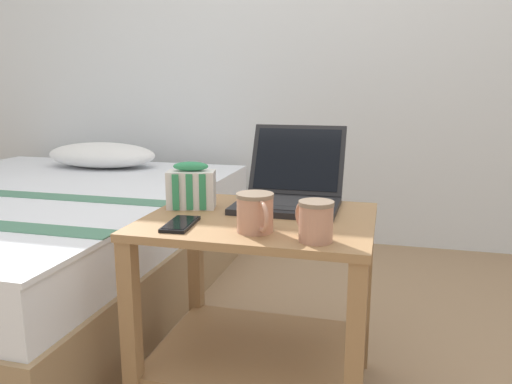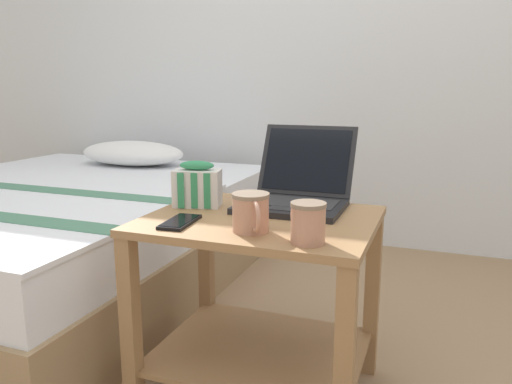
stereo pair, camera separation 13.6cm
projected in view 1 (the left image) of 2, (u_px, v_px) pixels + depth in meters
name	position (u px, v px, depth m)	size (l,w,h in m)	color
back_wall	(331.00, 26.00, 2.81)	(8.00, 0.05, 2.50)	silver
bed	(25.00, 238.00, 2.26)	(1.60, 1.91, 0.61)	#997A56
bedside_table	(259.00, 282.00, 1.46)	(0.64, 0.52, 0.56)	#997047
laptop	(290.00, 190.00, 1.55)	(0.31, 0.36, 0.24)	black
mug_front_left	(315.00, 219.00, 1.18)	(0.10, 0.11, 0.10)	tan
mug_front_right	(255.00, 211.00, 1.26)	(0.10, 0.13, 0.10)	tan
snack_bag	(191.00, 187.00, 1.51)	(0.16, 0.11, 0.14)	silver
cell_phone	(180.00, 224.00, 1.32)	(0.08, 0.15, 0.01)	black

